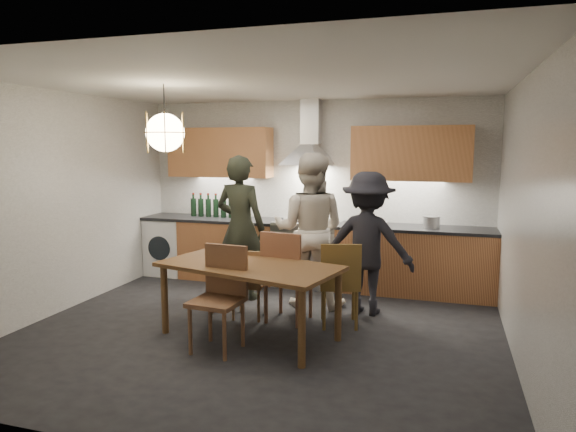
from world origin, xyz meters
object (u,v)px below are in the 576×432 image
(chair_back_left, at_px, (247,279))
(mixing_bowl, at_px, (377,223))
(person_right, at_px, (368,243))
(person_left, at_px, (241,227))
(person_mid, at_px, (309,230))
(chair_front, at_px, (221,290))
(wine_bottles, at_px, (212,205))
(stock_pot, at_px, (431,222))
(dining_table, at_px, (249,273))

(chair_back_left, bearing_deg, mixing_bowl, -133.24)
(person_right, distance_m, mixing_bowl, 0.95)
(person_left, bearing_deg, mixing_bowl, -146.71)
(person_left, distance_m, person_mid, 0.93)
(chair_back_left, bearing_deg, chair_front, 88.79)
(chair_back_left, relative_size, wine_bottles, 1.16)
(chair_back_left, relative_size, person_left, 0.44)
(person_left, height_order, mixing_bowl, person_left)
(chair_back_left, distance_m, wine_bottles, 2.18)
(chair_back_left, xyz_separation_m, mixing_bowl, (1.24, 1.59, 0.47))
(mixing_bowl, distance_m, wine_bottles, 2.48)
(stock_pot, relative_size, wine_bottles, 0.30)
(person_mid, relative_size, person_right, 1.13)
(dining_table, height_order, person_right, person_right)
(dining_table, height_order, person_left, person_left)
(dining_table, height_order, wine_bottles, wine_bottles)
(chair_front, distance_m, stock_pot, 3.09)
(wine_bottles, bearing_deg, person_left, -47.60)
(chair_front, xyz_separation_m, person_right, (1.20, 1.47, 0.26))
(chair_front, height_order, person_right, person_right)
(stock_pot, bearing_deg, wine_bottles, 178.05)
(dining_table, relative_size, person_mid, 1.05)
(chair_front, xyz_separation_m, wine_bottles, (-1.29, 2.52, 0.50))
(chair_front, height_order, person_mid, person_mid)
(stock_pot, bearing_deg, mixing_bowl, 179.63)
(dining_table, xyz_separation_m, stock_pot, (1.72, 2.07, 0.30))
(stock_pot, bearing_deg, chair_front, -127.94)
(dining_table, height_order, chair_front, chair_front)
(person_mid, xyz_separation_m, wine_bottles, (-1.76, 0.96, 0.13))
(chair_back_left, xyz_separation_m, wine_bottles, (-1.23, 1.69, 0.61))
(dining_table, bearing_deg, person_left, 129.81)
(dining_table, bearing_deg, wine_bottles, 137.50)
(person_left, relative_size, stock_pot, 8.68)
(person_left, relative_size, mixing_bowl, 6.82)
(chair_back_left, relative_size, mixing_bowl, 3.00)
(dining_table, height_order, person_mid, person_mid)
(person_right, relative_size, mixing_bowl, 6.17)
(person_right, xyz_separation_m, wine_bottles, (-2.49, 1.05, 0.24))
(chair_back_left, distance_m, chair_front, 0.84)
(person_mid, bearing_deg, chair_back_left, 51.01)
(person_right, height_order, stock_pot, person_right)
(person_left, relative_size, person_mid, 0.98)
(chair_back_left, xyz_separation_m, chair_front, (0.06, -0.83, 0.11))
(mixing_bowl, xyz_separation_m, stock_pot, (0.70, -0.00, 0.04))
(person_mid, relative_size, wine_bottles, 2.68)
(person_mid, height_order, stock_pot, person_mid)
(dining_table, relative_size, stock_pot, 9.33)
(person_right, bearing_deg, wine_bottles, -19.41)
(person_right, bearing_deg, dining_table, 50.99)
(person_left, height_order, person_mid, person_mid)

